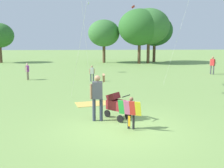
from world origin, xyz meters
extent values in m
plane|color=#75994C|center=(0.00, 0.00, 0.00)|extent=(120.00, 120.00, 0.00)
cylinder|color=brown|center=(-12.73, 24.98, 0.98)|extent=(0.36, 0.36, 1.95)
cylinder|color=brown|center=(0.09, 24.32, 1.05)|extent=(0.36, 0.36, 2.09)
ellipsoid|color=#387033|center=(0.09, 24.32, 3.63)|extent=(3.85, 3.46, 3.27)
cylinder|color=brown|center=(4.28, 23.00, 1.14)|extent=(0.36, 0.36, 2.28)
ellipsoid|color=#2D6628|center=(4.28, 23.00, 4.30)|extent=(5.05, 4.54, 4.29)
cylinder|color=brown|center=(5.43, 23.31, 1.20)|extent=(0.36, 0.36, 2.39)
ellipsoid|color=#387033|center=(5.43, 23.31, 4.40)|extent=(5.02, 4.52, 4.27)
cylinder|color=brown|center=(6.48, 24.78, 1.08)|extent=(0.36, 0.36, 2.16)
ellipsoid|color=#235623|center=(6.48, 24.78, 3.96)|extent=(4.52, 4.07, 3.84)
cylinder|color=#232328|center=(0.43, -0.10, 0.27)|extent=(0.08, 0.08, 0.55)
cylinder|color=#232328|center=(0.28, -0.02, 0.27)|extent=(0.08, 0.08, 0.55)
cube|color=#4C4C56|center=(0.36, -0.06, 0.75)|extent=(0.28, 0.24, 0.41)
cylinder|color=brown|center=(0.49, -0.12, 0.72)|extent=(0.06, 0.06, 0.36)
cylinder|color=brown|center=(0.22, 0.01, 0.72)|extent=(0.06, 0.06, 0.36)
sphere|color=brown|center=(0.36, -0.06, 1.04)|extent=(0.14, 0.14, 0.14)
cube|color=yellow|center=(0.54, -0.35, 0.78)|extent=(0.25, 0.25, 0.51)
cube|color=red|center=(0.37, -0.26, 0.78)|extent=(0.25, 0.25, 0.51)
cube|color=pink|center=(0.19, -0.18, 0.78)|extent=(0.25, 0.25, 0.51)
cube|color=green|center=(0.02, -0.09, 0.78)|extent=(0.25, 0.25, 0.51)
cube|color=#F4A319|center=(0.27, -0.24, 0.33)|extent=(0.08, 0.05, 0.36)
cylinder|color=#33384C|center=(-0.91, 0.90, 0.42)|extent=(0.12, 0.12, 0.85)
cylinder|color=#33384C|center=(-0.64, 0.89, 0.42)|extent=(0.12, 0.12, 0.85)
cube|color=#4C4C56|center=(-0.77, 0.90, 1.16)|extent=(0.38, 0.24, 0.63)
cylinder|color=#A37556|center=(-1.00, 0.91, 1.12)|extent=(0.09, 0.09, 0.56)
cylinder|color=#A37556|center=(-0.54, 1.03, 1.60)|extent=(0.11, 0.52, 0.40)
sphere|color=#A37556|center=(-0.77, 0.90, 1.61)|extent=(0.22, 0.22, 0.22)
cylinder|color=black|center=(-0.40, 1.35, 0.14)|extent=(0.24, 0.21, 0.28)
cylinder|color=black|center=(0.05, 0.63, 0.14)|extent=(0.24, 0.21, 0.28)
cylinder|color=black|center=(0.38, 1.03, 0.14)|extent=(0.24, 0.21, 0.28)
cube|color=maroon|center=(-0.08, 1.08, 0.56)|extent=(0.77, 0.75, 0.36)
cube|color=maroon|center=(-0.17, 1.16, 0.86)|extent=(0.59, 0.59, 0.35)
cylinder|color=black|center=(0.28, 0.78, 0.96)|extent=(0.34, 0.39, 0.04)
cylinder|color=silver|center=(-1.34, 3.02, 3.72)|extent=(1.64, 3.96, 7.44)
cylinder|color=silver|center=(4.35, 7.86, 3.40)|extent=(1.41, 1.41, 6.81)
cylinder|color=silver|center=(-1.50, 6.72, 3.87)|extent=(0.58, 1.62, 7.74)
cube|color=white|center=(-1.79, 26.12, 7.40)|extent=(0.20, 0.34, 0.39)
cube|color=red|center=(3.62, 24.03, 6.74)|extent=(0.46, 0.30, 0.43)
cylinder|color=#7F705B|center=(-5.89, 10.85, 0.30)|extent=(0.09, 0.09, 0.60)
cylinder|color=#7F705B|center=(-5.87, 11.03, 0.30)|extent=(0.09, 0.09, 0.60)
cube|color=purple|center=(-5.88, 10.94, 0.83)|extent=(0.19, 0.28, 0.45)
cylinder|color=beige|center=(-5.90, 10.78, 0.80)|extent=(0.07, 0.07, 0.40)
cylinder|color=beige|center=(-5.86, 11.10, 0.80)|extent=(0.07, 0.07, 0.40)
sphere|color=beige|center=(-5.88, 10.94, 1.15)|extent=(0.16, 0.16, 0.16)
cylinder|color=#33384C|center=(-1.06, 9.98, 0.28)|extent=(0.08, 0.08, 0.55)
cylinder|color=#33384C|center=(-1.23, 10.00, 0.28)|extent=(0.08, 0.08, 0.55)
cube|color=silver|center=(-1.14, 9.99, 0.76)|extent=(0.25, 0.17, 0.42)
cylinder|color=#A37556|center=(-0.99, 9.98, 0.73)|extent=(0.06, 0.06, 0.37)
cylinder|color=#A37556|center=(-1.30, 10.00, 0.73)|extent=(0.06, 0.06, 0.37)
sphere|color=#A37556|center=(-1.14, 9.99, 1.06)|extent=(0.14, 0.14, 0.14)
cylinder|color=#4C4C51|center=(9.05, 13.06, 0.37)|extent=(0.11, 0.11, 0.75)
cylinder|color=#4C4C51|center=(8.89, 13.22, 0.37)|extent=(0.11, 0.11, 0.75)
cube|color=red|center=(8.97, 13.14, 1.03)|extent=(0.38, 0.37, 0.56)
cylinder|color=#A37556|center=(9.12, 13.00, 0.99)|extent=(0.08, 0.08, 0.50)
cylinder|color=#A37556|center=(8.83, 13.28, 0.99)|extent=(0.08, 0.08, 0.50)
sphere|color=#A37556|center=(8.97, 13.14, 1.42)|extent=(0.19, 0.19, 0.19)
cube|color=gold|center=(-1.03, 3.47, 0.01)|extent=(1.69, 1.30, 0.02)
camera|label=1|loc=(-0.78, -8.62, 3.06)|focal=42.39mm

